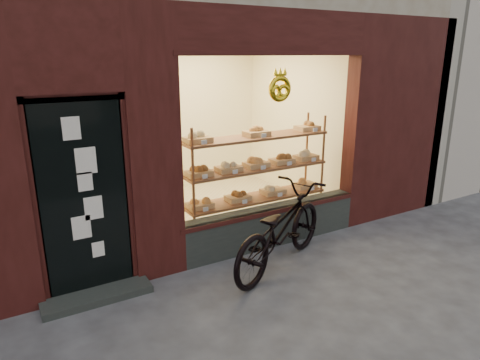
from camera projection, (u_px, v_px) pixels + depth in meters
ground at (359, 336)px, 4.06m from camera, size 90.00×90.00×0.00m
display_shelf at (256, 178)px, 6.15m from camera, size 2.20×0.45×1.70m
bicycle at (280, 229)px, 5.24m from camera, size 2.05×1.42×1.02m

